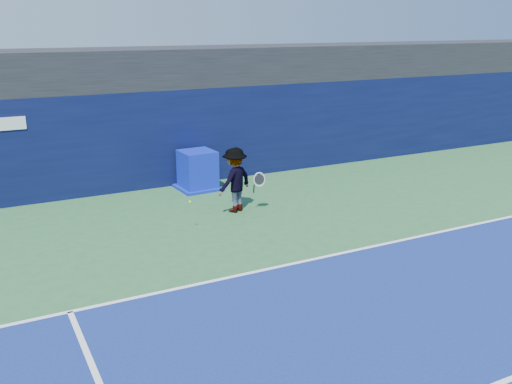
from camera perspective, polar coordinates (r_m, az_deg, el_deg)
ground at (r=10.39m, az=14.18°, el=-12.58°), size 80.00×80.00×0.00m
baseline at (r=12.52m, az=5.14°, el=-6.85°), size 24.00×0.10×0.01m
stadium_band at (r=19.25m, az=-8.47°, el=12.32°), size 36.00×3.00×1.20m
back_wall_assembly at (r=18.59m, az=-7.20°, el=5.68°), size 36.00×1.03×3.00m
equipment_cart at (r=17.74m, az=-5.85°, el=2.05°), size 1.31×1.31×1.20m
tennis_player at (r=15.43m, az=-2.12°, el=1.21°), size 1.41×1.06×1.77m
tennis_ball at (r=14.06m, az=-6.61°, el=-0.97°), size 0.06×0.06×0.06m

